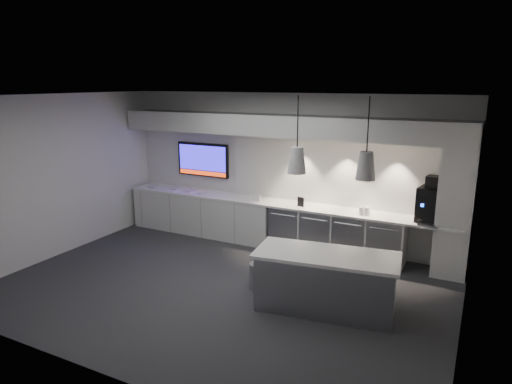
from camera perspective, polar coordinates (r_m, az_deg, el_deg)
The scene contains 28 objects.
floor at distance 7.48m, azimuth -4.41°, elevation -11.83°, with size 7.00×7.00×0.00m, color #2F2F31.
ceiling at distance 6.75m, azimuth -4.89°, elevation 11.81°, with size 7.00×7.00×0.00m, color black.
wall_back at distance 9.14m, azimuth 3.57°, elevation 2.84°, with size 7.00×7.00×0.00m, color silver.
wall_front at distance 5.10m, azimuth -19.53°, elevation -6.80°, with size 7.00×7.00×0.00m, color silver.
wall_left at distance 9.25m, azimuth -23.49°, elevation 1.85°, with size 7.00×7.00×0.00m, color silver.
wall_right at distance 5.99m, azimuth 25.34°, elevation -4.31°, with size 7.00×7.00×0.00m, color silver.
back_counter at distance 8.98m, azimuth 2.68°, elevation -1.40°, with size 6.80×0.65×0.04m, color white.
left_base_cabinets at distance 9.92m, azimuth -6.61°, elevation -2.71°, with size 3.30×0.63×0.86m, color silver.
fridge_unit_a at distance 9.02m, azimuth 4.10°, elevation -4.37°, with size 0.60×0.61×0.85m, color #93969B.
fridge_unit_b at distance 8.81m, azimuth 7.89°, elevation -4.92°, with size 0.60×0.61×0.85m, color #93969B.
fridge_unit_c at distance 8.64m, azimuth 11.86°, elevation -5.46°, with size 0.60×0.61×0.85m, color #93969B.
fridge_unit_d at distance 8.51m, azimuth 15.97°, elevation -6.00°, with size 0.60×0.61×0.85m, color #93969B.
backsplash at distance 8.71m, azimuth 10.78°, elevation 2.42°, with size 4.60×0.03×1.30m, color silver.
soffit at distance 8.74m, azimuth 2.86°, elevation 8.31°, with size 6.90×0.60×0.40m, color silver.
column at distance 8.18m, azimuth 23.69°, elevation -1.04°, with size 0.55×0.55×2.60m, color silver.
wall_tv at distance 9.97m, azimuth -6.64°, elevation 4.04°, with size 1.25×0.07×0.72m.
island at distance 6.71m, azimuth 8.69°, elevation -11.00°, with size 2.11×1.12×0.85m.
bin at distance 7.38m, azimuth 0.28°, elevation -10.40°, with size 0.29×0.29×0.41m, color #93969B.
coffee_machine at distance 8.22m, azimuth 21.16°, elevation -1.28°, with size 0.50×0.66×0.79m.
sign_black at distance 8.69m, azimuth 5.61°, elevation -1.22°, with size 0.14×0.02×0.18m, color black.
sign_white at distance 9.08m, azimuth 0.07°, elevation -0.63°, with size 0.18×0.02×0.14m, color white.
cup_cluster at distance 8.34m, azimuth 13.42°, elevation -2.30°, with size 0.17×0.17×0.15m, color silver, non-canonical shape.
tray_a at distance 10.47m, azimuth -12.77°, elevation 0.63°, with size 0.16×0.16×0.03m, color #BBBBBB.
tray_b at distance 10.20m, azimuth -10.14°, elevation 0.42°, with size 0.16×0.16×0.03m, color #BBBBBB.
tray_c at distance 9.93m, azimuth -8.27°, elevation 0.13°, with size 0.16×0.16×0.03m, color #BBBBBB.
tray_d at distance 9.73m, azimuth -6.79°, elevation -0.10°, with size 0.16×0.16×0.03m, color #BBBBBB.
pendant_left at distance 6.36m, azimuth 5.14°, elevation 4.01°, with size 0.26×0.26×1.07m.
pendant_right at distance 6.07m, azimuth 13.58°, elevation 3.23°, with size 0.26×0.26×1.07m.
Camera 1 is at (3.54, -5.74, 3.22)m, focal length 32.00 mm.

